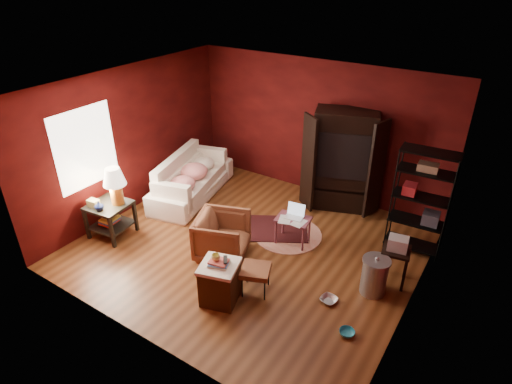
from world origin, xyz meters
TOP-DOWN VIEW (x-y plane):
  - room at (-0.04, -0.01)m, footprint 5.54×5.04m
  - sofa at (-2.04, 0.86)m, footprint 1.15×2.38m
  - armchair at (-0.25, -0.45)m, footprint 1.00×1.03m
  - pet_bowl_steel at (1.75, -0.52)m, footprint 0.25×0.10m
  - pet_bowl_turquoise at (2.22, -0.97)m, footprint 0.22×0.12m
  - vase at (-2.29, -1.26)m, footprint 0.19×0.20m
  - mug at (0.34, -1.36)m, footprint 0.15×0.14m
  - side_table at (-2.25, -0.99)m, footprint 0.74×0.74m
  - sofa_cushions at (-2.06, 0.82)m, footprint 1.29×2.15m
  - hamper at (0.38, -1.35)m, footprint 0.66×0.66m
  - footstool at (0.71, -0.91)m, footprint 0.55×0.55m
  - rug_round at (0.39, 0.68)m, footprint 1.63×1.63m
  - rug_oriental at (0.04, 0.67)m, footprint 1.60×1.44m
  - laptop_desk at (0.57, 0.52)m, footprint 0.63×0.52m
  - tv_armoire at (0.74, 2.16)m, footprint 1.49×1.15m
  - wire_shelving at (2.42, 1.48)m, footprint 0.93×0.46m
  - small_stand at (2.38, 0.44)m, footprint 0.48×0.48m
  - trash_can at (2.21, 0.04)m, footprint 0.54×0.54m

SIDE VIEW (x-z plane):
  - rug_round at x=0.39m, z-range 0.00..0.01m
  - rug_oriental at x=0.04m, z-range 0.01..0.02m
  - pet_bowl_turquoise at x=2.22m, z-range 0.00..0.21m
  - pet_bowl_steel at x=1.75m, z-range 0.00..0.25m
  - trash_can at x=2.21m, z-range -0.02..0.63m
  - hamper at x=0.38m, z-range -0.03..0.71m
  - footstool at x=0.71m, z-range 0.16..0.59m
  - sofa_cushions at x=-2.06m, z-range -0.01..0.83m
  - armchair at x=-0.25m, z-range 0.00..0.84m
  - laptop_desk at x=0.57m, z-range 0.09..0.81m
  - sofa at x=-2.04m, z-range 0.00..0.90m
  - small_stand at x=2.38m, z-range 0.20..1.02m
  - vase at x=-2.29m, z-range 0.63..0.79m
  - mug at x=0.34m, z-range 0.72..0.84m
  - side_table at x=-2.25m, z-range 0.13..1.46m
  - wire_shelving at x=2.42m, z-range 0.09..1.95m
  - tv_armoire at x=0.74m, z-range 0.04..2.05m
  - room at x=-0.04m, z-range -0.02..2.82m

